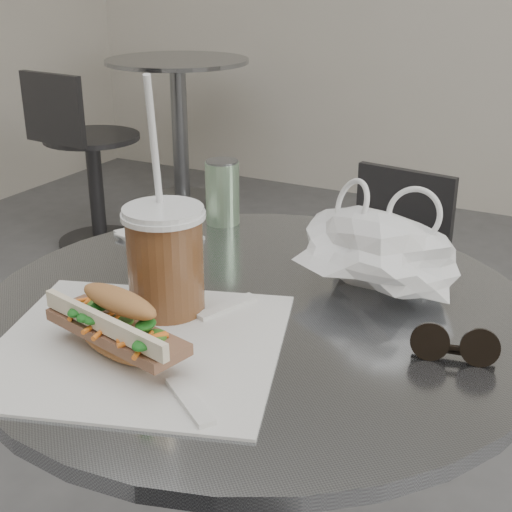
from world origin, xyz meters
The scene contains 11 objects.
cafe_table centered at (0.00, 0.20, 0.47)m, with size 0.76×0.76×0.74m.
bg_table centered at (-1.60, 2.40, 0.47)m, with size 0.70×0.70×0.74m.
chair_far centered at (-0.11, 1.10, 0.30)m, with size 0.35×0.37×0.66m.
bg_chair centered at (-1.62, 1.71, 0.35)m, with size 0.41×0.43×0.77m.
sandwich_paper centered at (-0.07, 0.03, 0.74)m, with size 0.34×0.32×0.00m, color white.
banh_mi centered at (-0.08, 0.00, 0.78)m, with size 0.25×0.15×0.08m.
iced_coffee centered at (-0.09, 0.13, 0.82)m, with size 0.11×0.11×0.31m.
sunglasses centered at (0.27, 0.18, 0.76)m, with size 0.10×0.04×0.05m.
plastic_bag centered at (0.12, 0.32, 0.79)m, with size 0.22×0.17×0.11m, color silver, non-canonical shape.
napkin_stack centered at (-0.27, 0.35, 0.74)m, with size 0.16×0.16×0.01m.
drink_can centered at (-0.21, 0.46, 0.80)m, with size 0.06×0.06×0.11m.
Camera 1 is at (0.41, -0.57, 1.17)m, focal length 50.00 mm.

